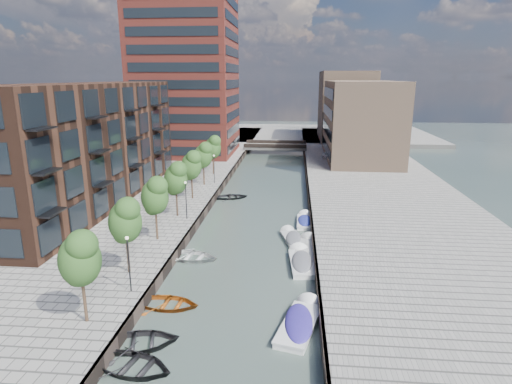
# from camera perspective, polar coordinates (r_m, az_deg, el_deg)

# --- Properties ---
(water) EXTENTS (300.00, 300.00, 0.00)m
(water) POSITION_cam_1_polar(r_m,az_deg,el_deg) (60.70, 1.17, 0.12)
(water) COLOR #38473F
(water) RESTS_ON ground
(quay_left) EXTENTS (60.00, 140.00, 1.00)m
(quay_left) POSITION_cam_1_polar(r_m,az_deg,el_deg) (72.55, -28.50, 1.16)
(quay_left) COLOR gray
(quay_left) RESTS_ON ground
(quay_right) EXTENTS (20.00, 140.00, 1.00)m
(quay_right) POSITION_cam_1_polar(r_m,az_deg,el_deg) (61.59, 16.19, 0.21)
(quay_right) COLOR gray
(quay_right) RESTS_ON ground
(quay_wall_left) EXTENTS (0.25, 140.00, 1.00)m
(quay_wall_left) POSITION_cam_1_polar(r_m,az_deg,el_deg) (61.30, -4.52, 0.70)
(quay_wall_left) COLOR #332823
(quay_wall_left) RESTS_ON ground
(quay_wall_right) EXTENTS (0.25, 140.00, 1.00)m
(quay_wall_right) POSITION_cam_1_polar(r_m,az_deg,el_deg) (60.47, 6.95, 0.44)
(quay_wall_right) COLOR #332823
(quay_wall_right) RESTS_ON ground
(far_closure) EXTENTS (80.00, 40.00, 1.00)m
(far_closure) POSITION_cam_1_polar(r_m,az_deg,el_deg) (119.54, 3.26, 7.76)
(far_closure) COLOR gray
(far_closure) RESTS_ON ground
(apartment_block) EXTENTS (8.00, 38.00, 14.00)m
(apartment_block) POSITION_cam_1_polar(r_m,az_deg,el_deg) (54.72, -21.10, 6.02)
(apartment_block) COLOR #311C13
(apartment_block) RESTS_ON quay_left
(tower) EXTENTS (18.00, 18.00, 30.00)m
(tower) POSITION_cam_1_polar(r_m,az_deg,el_deg) (86.14, -9.27, 15.11)
(tower) COLOR maroon
(tower) RESTS_ON quay_left
(tan_block_near) EXTENTS (12.00, 25.00, 14.00)m
(tan_block_near) POSITION_cam_1_polar(r_m,az_deg,el_deg) (81.73, 13.76, 9.27)
(tan_block_near) COLOR #8F7058
(tan_block_near) RESTS_ON quay_right
(tan_block_far) EXTENTS (12.00, 20.00, 16.00)m
(tan_block_far) POSITION_cam_1_polar(r_m,az_deg,el_deg) (107.37, 11.82, 11.20)
(tan_block_far) COLOR #8F7058
(tan_block_far) RESTS_ON quay_right
(bridge) EXTENTS (13.00, 6.00, 1.30)m
(bridge) POSITION_cam_1_polar(r_m,az_deg,el_deg) (91.71, 2.62, 6.10)
(bridge) COLOR gray
(bridge) RESTS_ON ground
(tree_0) EXTENTS (2.50, 2.50, 5.95)m
(tree_0) POSITION_cam_1_polar(r_m,az_deg,el_deg) (27.80, -22.46, -7.99)
(tree_0) COLOR #382619
(tree_0) RESTS_ON quay_left
(tree_1) EXTENTS (2.50, 2.50, 5.95)m
(tree_1) POSITION_cam_1_polar(r_m,az_deg,el_deg) (33.72, -17.07, -3.49)
(tree_1) COLOR #382619
(tree_1) RESTS_ON quay_left
(tree_2) EXTENTS (2.50, 2.50, 5.95)m
(tree_2) POSITION_cam_1_polar(r_m,az_deg,el_deg) (39.99, -13.36, -0.34)
(tree_2) COLOR #382619
(tree_2) RESTS_ON quay_left
(tree_3) EXTENTS (2.50, 2.50, 5.95)m
(tree_3) POSITION_cam_1_polar(r_m,az_deg,el_deg) (46.47, -10.67, 1.94)
(tree_3) COLOR #382619
(tree_3) RESTS_ON quay_left
(tree_4) EXTENTS (2.50, 2.50, 5.95)m
(tree_4) POSITION_cam_1_polar(r_m,az_deg,el_deg) (53.08, -8.64, 3.65)
(tree_4) COLOR #382619
(tree_4) RESTS_ON quay_left
(tree_5) EXTENTS (2.50, 2.50, 5.95)m
(tree_5) POSITION_cam_1_polar(r_m,az_deg,el_deg) (59.78, -7.06, 4.99)
(tree_5) COLOR #382619
(tree_5) RESTS_ON quay_left
(tree_6) EXTENTS (2.50, 2.50, 5.95)m
(tree_6) POSITION_cam_1_polar(r_m,az_deg,el_deg) (66.54, -5.79, 6.04)
(tree_6) COLOR #382619
(tree_6) RESTS_ON quay_left
(lamp_0) EXTENTS (0.24, 0.24, 4.12)m
(lamp_0) POSITION_cam_1_polar(r_m,az_deg,el_deg) (31.28, -16.64, -8.44)
(lamp_0) COLOR black
(lamp_0) RESTS_ON quay_left
(lamp_1) EXTENTS (0.24, 0.24, 4.12)m
(lamp_1) POSITION_cam_1_polar(r_m,az_deg,el_deg) (45.63, -9.33, -0.57)
(lamp_1) COLOR black
(lamp_1) RESTS_ON quay_left
(lamp_2) EXTENTS (0.24, 0.24, 4.12)m
(lamp_2) POSITION_cam_1_polar(r_m,az_deg,el_deg) (60.82, -5.61, 3.48)
(lamp_2) COLOR black
(lamp_2) RESTS_ON quay_left
(sloop_0) EXTENTS (5.69, 4.70, 1.02)m
(sloop_0) POSITION_cam_1_polar(r_m,az_deg,el_deg) (28.23, -15.39, -19.22)
(sloop_0) COLOR black
(sloop_0) RESTS_ON ground
(sloop_1) EXTENTS (5.43, 4.41, 0.99)m
(sloop_1) POSITION_cam_1_polar(r_m,az_deg,el_deg) (26.51, -16.11, -21.80)
(sloop_1) COLOR black
(sloop_1) RESTS_ON ground
(sloop_2) EXTENTS (4.63, 3.46, 0.91)m
(sloop_2) POSITION_cam_1_polar(r_m,az_deg,el_deg) (31.82, -11.58, -14.74)
(sloop_2) COLOR #9A4610
(sloop_2) RESTS_ON ground
(sloop_3) EXTENTS (5.45, 4.31, 1.02)m
(sloop_3) POSITION_cam_1_polar(r_m,az_deg,el_deg) (38.89, -8.64, -8.85)
(sloop_3) COLOR silver
(sloop_3) RESTS_ON ground
(sloop_4) EXTENTS (4.89, 4.04, 0.88)m
(sloop_4) POSITION_cam_1_polar(r_m,az_deg,el_deg) (57.18, -3.23, -0.85)
(sloop_4) COLOR black
(sloop_4) RESTS_ON ground
(motorboat_0) EXTENTS (3.31, 5.98, 1.89)m
(motorboat_0) POSITION_cam_1_polar(r_m,az_deg,el_deg) (29.27, 5.99, -16.83)
(motorboat_0) COLOR white
(motorboat_0) RESTS_ON ground
(motorboat_1) EXTENTS (2.40, 5.72, 1.86)m
(motorboat_1) POSITION_cam_1_polar(r_m,az_deg,el_deg) (37.66, 6.05, -9.21)
(motorboat_1) COLOR white
(motorboat_1) RESTS_ON ground
(motorboat_2) EXTENTS (2.51, 5.90, 1.91)m
(motorboat_2) POSITION_cam_1_polar(r_m,az_deg,el_deg) (40.40, 6.81, -7.67)
(motorboat_2) COLOR #AEAEAC
(motorboat_2) RESTS_ON ground
(motorboat_3) EXTENTS (1.76, 4.82, 1.60)m
(motorboat_3) POSITION_cam_1_polar(r_m,az_deg,el_deg) (47.85, 6.51, -3.88)
(motorboat_3) COLOR white
(motorboat_3) RESTS_ON ground
(motorboat_4) EXTENTS (2.82, 5.05, 1.60)m
(motorboat_4) POSITION_cam_1_polar(r_m,az_deg,el_deg) (42.70, 4.88, -6.21)
(motorboat_4) COLOR beige
(motorboat_4) RESTS_ON ground
(car) EXTENTS (3.01, 4.57, 1.45)m
(car) POSITION_cam_1_polar(r_m,az_deg,el_deg) (79.34, 9.81, 4.73)
(car) COLOR silver
(car) RESTS_ON quay_right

